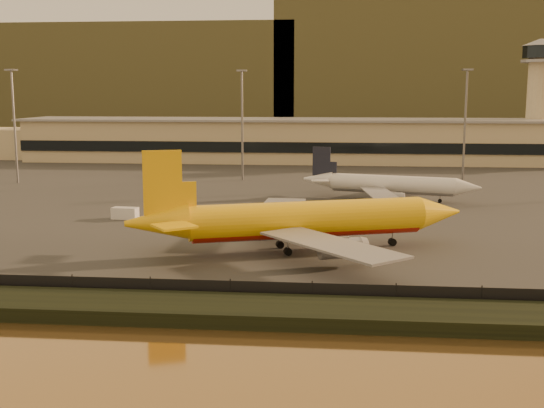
{
  "coord_description": "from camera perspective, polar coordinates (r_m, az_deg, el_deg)",
  "views": [
    {
      "loc": [
        12.36,
        -76.65,
        20.61
      ],
      "look_at": [
        3.63,
        12.0,
        5.92
      ],
      "focal_mm": 45.0,
      "sensor_mm": 36.0,
      "label": 1
    }
  ],
  "objects": [
    {
      "name": "gse_vehicle_yellow",
      "position": [
        109.18,
        5.89,
        -0.97
      ],
      "size": [
        4.28,
        2.45,
        1.81
      ],
      "primitive_type": "cube",
      "rotation": [
        0.0,
        0.0,
        0.16
      ],
      "color": "yellow",
      "rests_on": "tarmac"
    },
    {
      "name": "apron_light_masts",
      "position": [
        151.75,
        6.67,
        7.45
      ],
      "size": [
        152.2,
        12.2,
        25.4
      ],
      "color": "slate",
      "rests_on": "tarmac"
    },
    {
      "name": "distant_hills",
      "position": [
        418.1,
        1.1,
        10.84
      ],
      "size": [
        470.0,
        160.0,
        70.0
      ],
      "color": "brown",
      "rests_on": "ground"
    },
    {
      "name": "dhl_cargo_jet",
      "position": [
        88.02,
        2.52,
        -1.38
      ],
      "size": [
        43.77,
        41.63,
        13.44
      ],
      "rotation": [
        0.0,
        0.0,
        0.34
      ],
      "color": "yellow",
      "rests_on": "tarmac"
    },
    {
      "name": "ground",
      "position": [
        80.33,
        -3.44,
        -5.52
      ],
      "size": [
        900.0,
        900.0,
        0.0
      ],
      "primitive_type": "plane",
      "color": "black",
      "rests_on": "ground"
    },
    {
      "name": "white_narrowbody_jet",
      "position": [
        131.7,
        9.77,
        1.6
      ],
      "size": [
        33.69,
        32.24,
        9.79
      ],
      "rotation": [
        0.0,
        0.0,
        -0.25
      ],
      "color": "white",
      "rests_on": "tarmac"
    },
    {
      "name": "gse_vehicle_white",
      "position": [
        113.14,
        -12.19,
        -0.76
      ],
      "size": [
        4.36,
        2.35,
        1.88
      ],
      "primitive_type": "cube",
      "rotation": [
        0.0,
        0.0,
        -0.12
      ],
      "color": "white",
      "rests_on": "tarmac"
    },
    {
      "name": "control_tower",
      "position": [
        215.5,
        21.41,
        9.01
      ],
      "size": [
        11.2,
        11.2,
        35.5
      ],
      "color": "tan",
      "rests_on": "tarmac"
    },
    {
      "name": "embankment",
      "position": [
        64.09,
        -5.85,
        -8.78
      ],
      "size": [
        320.0,
        7.0,
        1.4
      ],
      "primitive_type": "cube",
      "color": "black",
      "rests_on": "ground"
    },
    {
      "name": "tarmac",
      "position": [
        173.31,
        1.5,
        2.57
      ],
      "size": [
        320.0,
        220.0,
        0.2
      ],
      "primitive_type": "cube",
      "color": "#2D2D2D",
      "rests_on": "ground"
    },
    {
      "name": "terminal_building",
      "position": [
        204.49,
        -1.95,
        5.33
      ],
      "size": [
        202.0,
        25.0,
        12.6
      ],
      "color": "tan",
      "rests_on": "tarmac"
    },
    {
      "name": "perimeter_fence",
      "position": [
        67.65,
        -5.19,
        -7.26
      ],
      "size": [
        300.0,
        0.05,
        2.2
      ],
      "primitive_type": "cube",
      "color": "black",
      "rests_on": "tarmac"
    }
  ]
}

